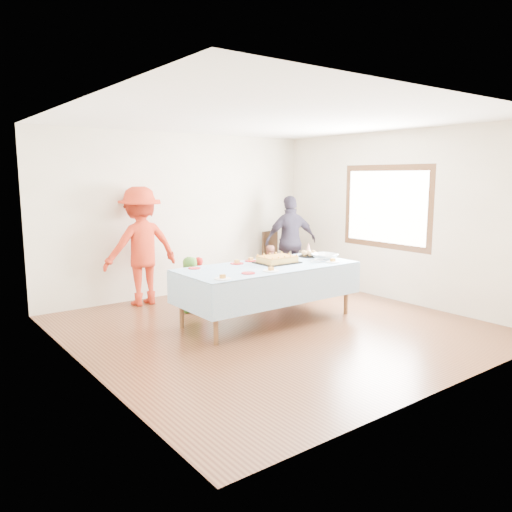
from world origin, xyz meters
The scene contains 22 objects.
ground centered at (0.00, 0.00, 0.00)m, with size 5.00×5.00×0.00m, color #492314.
room_walls centered at (0.05, 0.00, 1.77)m, with size 5.04×5.04×2.72m.
party_table centered at (0.11, 0.29, 0.72)m, with size 2.50×1.10×0.78m.
birthday_cake centered at (0.34, 0.36, 0.83)m, with size 0.57×0.44×0.10m.
rolls_tray centered at (1.09, 0.51, 0.82)m, with size 0.32×0.32×0.10m.
punch_bowl centered at (1.09, 0.18, 0.82)m, with size 0.35×0.35×0.09m, color silver.
party_hat centered at (1.25, 0.70, 0.87)m, with size 0.11×0.11×0.18m, color silver.
fork_pile centered at (0.82, 0.05, 0.81)m, with size 0.24×0.18×0.07m, color white, non-canonical shape.
plate_red_far_a centered at (-0.81, 0.69, 0.79)m, with size 0.16×0.16×0.01m, color #B80D17.
plate_red_far_b centered at (-0.15, 0.65, 0.79)m, with size 0.19×0.19×0.01m, color #B80D17.
plate_red_far_c centered at (0.13, 0.71, 0.79)m, with size 0.18×0.18×0.01m, color #B80D17.
plate_red_far_d centered at (0.71, 0.74, 0.79)m, with size 0.19×0.19×0.01m, color #B80D17.
plate_red_near centered at (-0.44, -0.01, 0.79)m, with size 0.18×0.18×0.01m, color #B80D17.
plate_white_left centered at (-0.89, -0.11, 0.79)m, with size 0.20×0.20×0.01m, color white.
plate_white_mid centered at (-0.11, -0.06, 0.79)m, with size 0.21×0.21×0.01m, color white.
plate_white_right centered at (1.02, -0.06, 0.79)m, with size 0.20×0.20×0.01m, color white.
dining_chair centered at (1.85, 2.28, 0.54)m, with size 0.49×0.49×0.96m.
toddler_left centered at (-0.19, 1.66, 0.38)m, with size 0.27×0.18×0.75m, color red.
toddler_mid centered at (-0.51, 1.34, 0.41)m, with size 0.41×0.26×0.83m, color #3F7426.
toddler_right centered at (1.32, 1.77, 0.40)m, with size 0.39×0.30×0.79m, color #B66955.
adult_left centered at (-0.89, 2.20, 0.92)m, with size 1.19×0.68×1.84m, color #B52C16.
adult_right centered at (1.86, 1.82, 0.82)m, with size 0.97×0.40×1.65m, color #302B3B.
Camera 1 is at (-4.06, -4.98, 1.99)m, focal length 35.00 mm.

